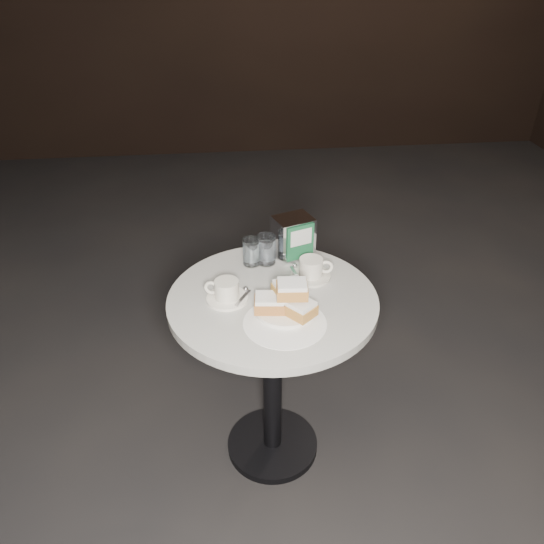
{
  "coord_description": "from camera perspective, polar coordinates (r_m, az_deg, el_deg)",
  "views": [
    {
      "loc": [
        -0.16,
        -1.43,
        1.76
      ],
      "look_at": [
        0.0,
        0.02,
        0.83
      ],
      "focal_mm": 35.0,
      "sensor_mm": 36.0,
      "label": 1
    }
  ],
  "objects": [
    {
      "name": "ground",
      "position": [
        2.27,
        0.06,
        -18.24
      ],
      "size": [
        7.0,
        7.0,
        0.0
      ],
      "primitive_type": "plane",
      "color": "black",
      "rests_on": "ground"
    },
    {
      "name": "coffee_cup_left",
      "position": [
        1.73,
        -4.92,
        -2.11
      ],
      "size": [
        0.17,
        0.17,
        0.07
      ],
      "rotation": [
        0.0,
        0.0,
        -0.27
      ],
      "color": "white",
      "rests_on": "cafe_table"
    },
    {
      "name": "cafe_table",
      "position": [
        1.88,
        0.07,
        -7.63
      ],
      "size": [
        0.7,
        0.7,
        0.74
      ],
      "color": "black",
      "rests_on": "ground"
    },
    {
      "name": "water_glass_left",
      "position": [
        1.91,
        -2.24,
        2.16
      ],
      "size": [
        0.07,
        0.07,
        0.1
      ],
      "rotation": [
        0.0,
        0.0,
        -0.11
      ],
      "color": "silver",
      "rests_on": "cafe_table"
    },
    {
      "name": "napkin_dispenser",
      "position": [
        1.95,
        2.3,
        3.76
      ],
      "size": [
        0.16,
        0.15,
        0.16
      ],
      "rotation": [
        0.0,
        0.0,
        0.35
      ],
      "color": "silver",
      "rests_on": "cafe_table"
    },
    {
      "name": "water_glass_right",
      "position": [
        1.91,
        -0.61,
        2.41
      ],
      "size": [
        0.09,
        0.09,
        0.11
      ],
      "rotation": [
        0.0,
        0.0,
        0.35
      ],
      "color": "white",
      "rests_on": "cafe_table"
    },
    {
      "name": "sugar_spill",
      "position": [
        1.65,
        1.39,
        -5.47
      ],
      "size": [
        0.29,
        0.29,
        0.0
      ],
      "primitive_type": "cylinder",
      "rotation": [
        0.0,
        0.0,
        0.12
      ],
      "color": "white",
      "rests_on": "cafe_table"
    },
    {
      "name": "coffee_cup_right",
      "position": [
        1.85,
        4.25,
        0.29
      ],
      "size": [
        0.16,
        0.16,
        0.07
      ],
      "rotation": [
        0.0,
        0.0,
        -0.11
      ],
      "color": "beige",
      "rests_on": "cafe_table"
    },
    {
      "name": "beignet_plate",
      "position": [
        1.66,
        1.6,
        -3.09
      ],
      "size": [
        0.25,
        0.25,
        0.12
      ],
      "rotation": [
        0.0,
        0.0,
        -0.42
      ],
      "color": "white",
      "rests_on": "cafe_table"
    }
  ]
}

